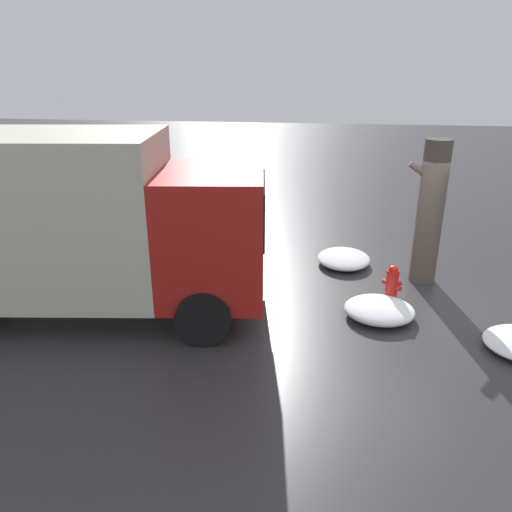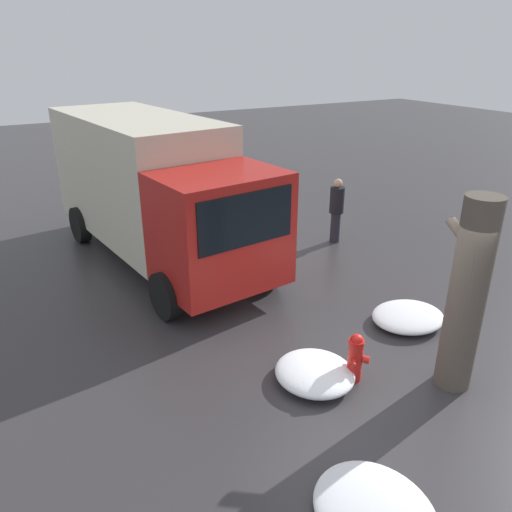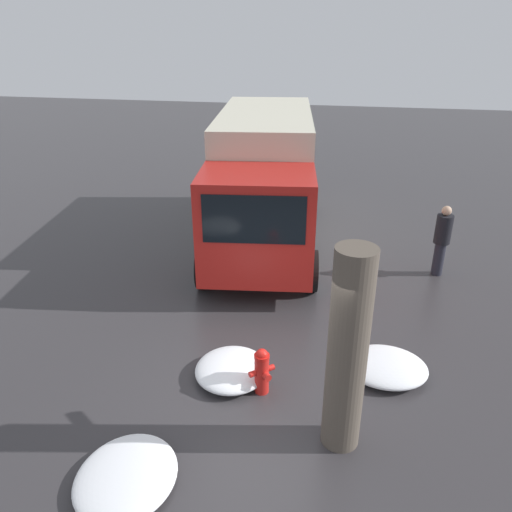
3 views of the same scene
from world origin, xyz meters
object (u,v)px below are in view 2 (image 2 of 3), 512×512
object	(u,v)px
delivery_truck	(153,186)
fire_hydrant	(356,357)
tree_trunk	(467,296)
pedestrian	(336,208)

from	to	relation	value
delivery_truck	fire_hydrant	bearing A→B (deg)	92.72
tree_trunk	pedestrian	size ratio (longest dim) A/B	1.77
delivery_truck	tree_trunk	bearing A→B (deg)	101.44
delivery_truck	pedestrian	bearing A→B (deg)	156.13
fire_hydrant	delivery_truck	size ratio (longest dim) A/B	0.11
pedestrian	delivery_truck	bearing A→B (deg)	141.84
fire_hydrant	tree_trunk	world-z (taller)	tree_trunk
fire_hydrant	tree_trunk	bearing A→B (deg)	18.74
fire_hydrant	delivery_truck	bearing A→B (deg)	150.67
pedestrian	tree_trunk	bearing A→B (deg)	-131.29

